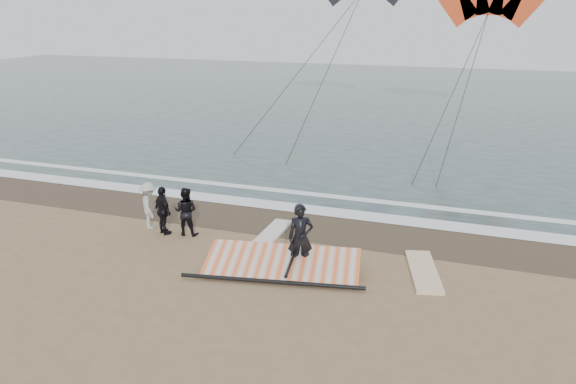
% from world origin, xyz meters
% --- Properties ---
extents(ground, '(120.00, 120.00, 0.00)m').
position_xyz_m(ground, '(0.00, 0.00, 0.00)').
color(ground, '#8C704C').
rests_on(ground, ground).
extents(sea, '(120.00, 54.00, 0.02)m').
position_xyz_m(sea, '(0.00, 33.00, 0.01)').
color(sea, '#233838').
rests_on(sea, ground).
extents(wet_sand, '(120.00, 2.80, 0.01)m').
position_xyz_m(wet_sand, '(0.00, 4.50, 0.01)').
color(wet_sand, '#4C3D2B').
rests_on(wet_sand, ground).
extents(foam_near, '(120.00, 0.90, 0.01)m').
position_xyz_m(foam_near, '(0.00, 5.90, 0.03)').
color(foam_near, white).
rests_on(foam_near, sea).
extents(foam_far, '(120.00, 0.45, 0.01)m').
position_xyz_m(foam_far, '(0.00, 7.60, 0.03)').
color(foam_far, white).
rests_on(foam_far, sea).
extents(man_main, '(0.81, 0.68, 1.89)m').
position_xyz_m(man_main, '(1.21, 1.25, 0.94)').
color(man_main, black).
rests_on(man_main, ground).
extents(board_white, '(1.33, 2.63, 0.10)m').
position_xyz_m(board_white, '(4.47, 2.13, 0.05)').
color(board_white, silver).
rests_on(board_white, ground).
extents(board_cream, '(0.60, 2.25, 0.09)m').
position_xyz_m(board_cream, '(-0.42, 3.34, 0.05)').
color(board_cream, beige).
rests_on(board_cream, ground).
extents(trio_cluster, '(2.36, 1.28, 1.58)m').
position_xyz_m(trio_cluster, '(-3.76, 2.41, 0.79)').
color(trio_cluster, black).
rests_on(trio_cluster, ground).
extents(sail_rig, '(4.83, 2.47, 0.52)m').
position_xyz_m(sail_rig, '(0.74, 0.99, 0.20)').
color(sail_rig, black).
rests_on(sail_rig, ground).
extents(kite_red, '(6.49, 7.57, 16.37)m').
position_xyz_m(kite_red, '(5.21, 24.86, 6.99)').
color(kite_red, red).
rests_on(kite_red, ground).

